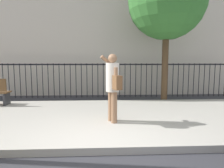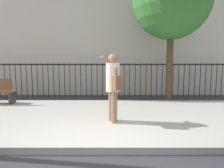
{
  "view_description": "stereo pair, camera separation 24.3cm",
  "coord_description": "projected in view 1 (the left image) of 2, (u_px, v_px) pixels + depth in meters",
  "views": [
    {
      "loc": [
        0.08,
        -3.47,
        1.72
      ],
      "look_at": [
        0.34,
        1.86,
        1.1
      ],
      "focal_mm": 32.12,
      "sensor_mm": 36.0,
      "label": 1
    },
    {
      "loc": [
        0.32,
        -3.47,
        1.72
      ],
      "look_at": [
        0.34,
        1.86,
        1.1
      ],
      "focal_mm": 32.12,
      "sensor_mm": 36.0,
      "label": 2
    }
  ],
  "objects": [
    {
      "name": "pedestrian_on_phone",
      "position": [
        113.0,
        83.0,
        5.04
      ],
      "size": [
        0.54,
        0.72,
        1.74
      ],
      "color": "#936B4C",
      "rests_on": "sidewalk"
    },
    {
      "name": "ground_plane",
      "position": [
        98.0,
        156.0,
        3.63
      ],
      "size": [
        60.0,
        60.0,
        0.0
      ],
      "primitive_type": "plane",
      "color": "#333338"
    },
    {
      "name": "sidewalk",
      "position": [
        100.0,
        118.0,
        5.81
      ],
      "size": [
        28.0,
        4.4,
        0.15
      ],
      "primitive_type": "cube",
      "color": "#B2ADA3",
      "rests_on": "ground"
    },
    {
      "name": "street_tree_near",
      "position": [
        167.0,
        1.0,
        7.8
      ],
      "size": [
        3.04,
        3.04,
        5.58
      ],
      "color": "#4C3823",
      "rests_on": "ground"
    },
    {
      "name": "iron_fence",
      "position": [
        101.0,
        76.0,
        9.37
      ],
      "size": [
        12.03,
        0.04,
        1.6
      ],
      "color": "black",
      "rests_on": "ground"
    }
  ]
}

